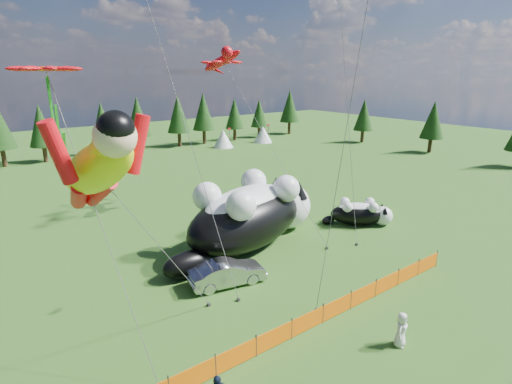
% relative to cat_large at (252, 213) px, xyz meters
% --- Properties ---
extents(ground, '(160.00, 160.00, 0.00)m').
position_rel_cat_large_xyz_m(ground, '(-3.70, -6.55, -2.33)').
color(ground, '#0D3309').
rests_on(ground, ground).
extents(safety_fence, '(22.06, 0.06, 1.10)m').
position_rel_cat_large_xyz_m(safety_fence, '(-3.70, -9.55, -1.83)').
color(safety_fence, '#262626').
rests_on(safety_fence, ground).
extents(tree_line, '(90.00, 4.00, 8.00)m').
position_rel_cat_large_xyz_m(tree_line, '(-3.70, 38.45, 1.67)').
color(tree_line, black).
rests_on(tree_line, ground).
extents(festival_tents, '(50.00, 3.20, 2.80)m').
position_rel_cat_large_xyz_m(festival_tents, '(7.30, 33.45, -0.93)').
color(festival_tents, white).
rests_on(festival_tents, ground).
extents(cat_large, '(13.38, 7.12, 4.90)m').
position_rel_cat_large_xyz_m(cat_large, '(0.00, 0.00, 0.00)').
color(cat_large, black).
rests_on(cat_large, ground).
extents(cat_small, '(4.81, 4.23, 2.06)m').
position_rel_cat_large_xyz_m(cat_small, '(9.16, -2.00, -1.35)').
color(cat_small, black).
rests_on(cat_small, ground).
extents(car, '(4.61, 2.36, 1.45)m').
position_rel_cat_large_xyz_m(car, '(-4.41, -3.68, -1.60)').
color(car, '#AFAEB3').
rests_on(car, ground).
extents(spectator_e, '(0.93, 0.76, 1.63)m').
position_rel_cat_large_xyz_m(spectator_e, '(-1.11, -12.75, -1.51)').
color(spectator_e, white).
rests_on(spectator_e, ground).
extents(superhero_kite, '(8.21, 5.96, 11.81)m').
position_rel_cat_large_xyz_m(superhero_kite, '(-11.75, -7.35, 6.26)').
color(superhero_kite, yellow).
rests_on(superhero_kite, ground).
extents(gecko_kite, '(4.35, 15.11, 17.12)m').
position_rel_cat_large_xyz_m(gecko_kite, '(2.77, 8.04, 10.22)').
color(gecko_kite, red).
rests_on(gecko_kite, ground).
extents(flower_kite, '(3.17, 6.36, 12.69)m').
position_rel_cat_large_xyz_m(flower_kite, '(-12.35, -4.15, 9.33)').
color(flower_kite, red).
rests_on(flower_kite, ground).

